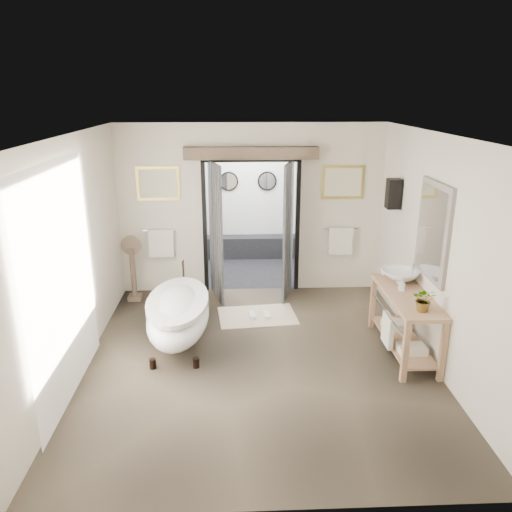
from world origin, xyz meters
The scene contains 13 objects.
ground_plane centered at (0.00, 0.00, 0.00)m, with size 5.00×5.00×0.00m, color brown.
room_shell centered at (-0.04, -0.13, 1.86)m, with size 4.52×5.02×2.91m.
shower_room centered at (0.00, 3.99, 0.91)m, with size 2.22×2.01×2.51m.
back_wall_dressing centered at (0.00, 2.32, 1.56)m, with size 3.82×0.79×2.52m.
clawfoot_tub centered at (-1.08, 0.51, 0.45)m, with size 0.84×1.88×0.92m.
vanity centered at (1.95, 0.14, 0.51)m, with size 0.57×1.60×0.85m.
pedestal_mirror centered at (-2.00, 2.11, 0.49)m, with size 0.34×0.22×1.13m.
rug centered at (0.05, 1.34, 0.01)m, with size 1.20×0.80×0.01m, color #CAB197.
slippers centered at (0.08, 1.31, 0.04)m, with size 0.35×0.25×0.05m.
basin centered at (2.01, 0.55, 0.94)m, with size 0.51×0.51×0.17m, color white.
plant centered at (1.98, -0.40, 1.00)m, with size 0.27×0.24×0.30m, color gray.
soap_bottle_a centered at (1.93, 0.26, 0.94)m, with size 0.08×0.08×0.17m, color gray.
soap_bottle_b centered at (1.88, 0.87, 0.93)m, with size 0.13×0.13×0.16m, color gray.
Camera 1 is at (-0.28, -5.82, 3.38)m, focal length 35.00 mm.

